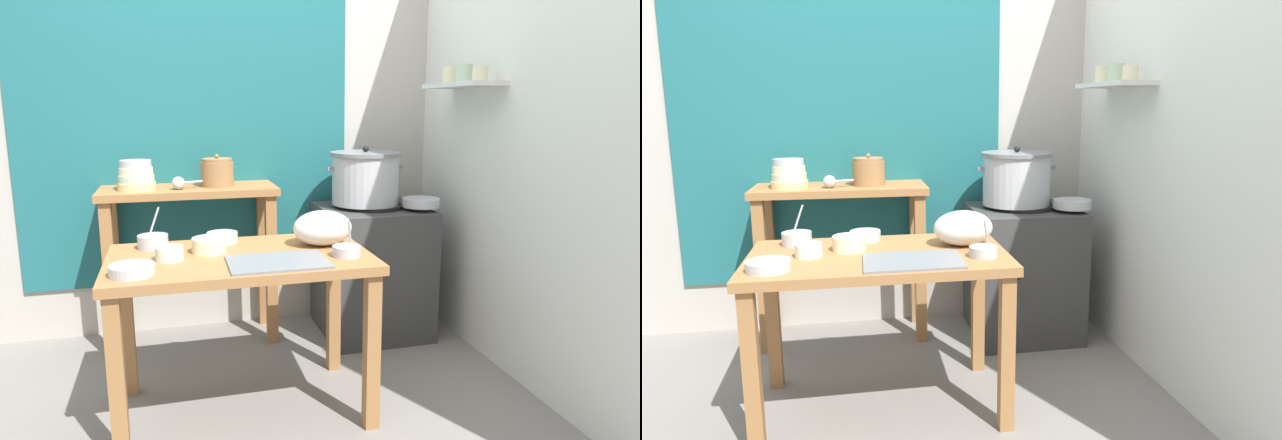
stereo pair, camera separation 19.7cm
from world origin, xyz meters
TOP-DOWN VIEW (x-y plane):
  - ground_plane at (0.00, 0.00)m, footprint 9.00×9.00m
  - wall_back at (0.08, 1.10)m, footprint 4.40×0.12m
  - wall_right at (1.40, 0.20)m, footprint 0.30×3.20m
  - prep_table at (0.01, -0.01)m, footprint 1.10×0.66m
  - back_shelf_table at (-0.17, 0.83)m, footprint 0.96×0.40m
  - stove_block at (0.87, 0.70)m, footprint 0.60×0.61m
  - steamer_pot at (0.83, 0.72)m, footprint 0.46×0.41m
  - clay_pot at (-0.01, 0.83)m, footprint 0.18×0.18m
  - bowl_stack_enamel at (-0.44, 0.79)m, footprint 0.20×0.20m
  - ladle at (-0.21, 0.76)m, footprint 0.28×0.13m
  - serving_tray at (0.14, -0.18)m, footprint 0.40×0.28m
  - plastic_bag at (0.39, 0.06)m, footprint 0.27×0.22m
  - wide_pan at (1.11, 0.55)m, footprint 0.21×0.21m
  - prep_bowl_0 at (0.44, -0.15)m, footprint 0.12×0.12m
  - prep_bowl_1 at (-0.42, -0.20)m, footprint 0.17×0.17m
  - prep_bowl_2 at (-0.04, 0.22)m, footprint 0.14×0.14m
  - prep_bowl_3 at (-0.35, 0.20)m, footprint 0.13×0.13m
  - prep_bowl_4 at (-0.12, 0.06)m, footprint 0.15×0.15m
  - prep_bowl_5 at (-0.28, -0.02)m, footprint 0.11×0.11m

SIDE VIEW (x-z plane):
  - ground_plane at x=0.00m, z-range 0.00..0.00m
  - stove_block at x=0.87m, z-range -0.01..0.77m
  - prep_table at x=0.01m, z-range 0.25..0.97m
  - back_shelf_table at x=-0.17m, z-range 0.23..1.13m
  - serving_tray at x=0.14m, z-range 0.72..0.73m
  - prep_bowl_1 at x=-0.42m, z-range 0.72..0.76m
  - prep_bowl_0 at x=0.44m, z-range 0.66..0.83m
  - prep_bowl_2 at x=-0.04m, z-range 0.72..0.77m
  - prep_bowl_5 at x=-0.28m, z-range 0.72..0.78m
  - prep_bowl_3 at x=-0.35m, z-range 0.66..0.84m
  - prep_bowl_4 at x=-0.12m, z-range 0.72..0.79m
  - plastic_bag at x=0.39m, z-range 0.72..0.88m
  - wide_pan at x=1.11m, z-range 0.78..0.83m
  - steamer_pot at x=0.83m, z-range 0.76..1.10m
  - ladle at x=-0.21m, z-range 0.90..0.97m
  - bowl_stack_enamel at x=-0.44m, z-range 0.89..1.05m
  - clay_pot at x=-0.01m, z-range 0.89..1.07m
  - wall_right at x=1.40m, z-range 0.00..2.60m
  - wall_back at x=0.08m, z-range 0.00..2.60m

